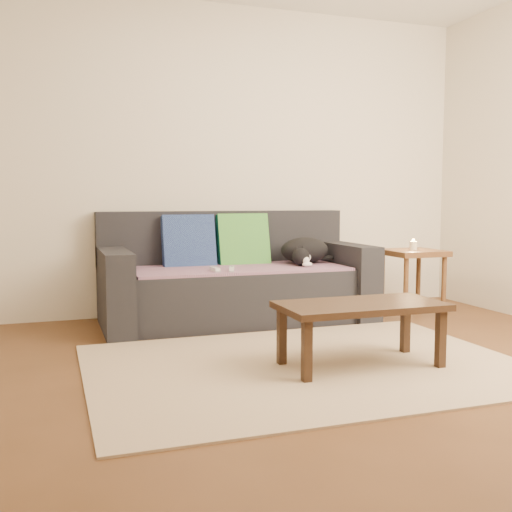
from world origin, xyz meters
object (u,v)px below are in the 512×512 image
Objects in this scene: wii_remote_a at (215,269)px; cat at (305,251)px; sofa at (235,282)px; wii_remote_b at (232,269)px; side_table at (413,262)px; coffee_table at (361,311)px.

cat is at bearing -74.64° from wii_remote_a.
sofa is 14.00× the size of wii_remote_b.
sofa reaches higher than side_table.
side_table reaches higher than wii_remote_a.
side_table is 1.66m from coffee_table.
coffee_table is at bearing -125.68° from cat.
wii_remote_b is at bearing -110.88° from sofa.
sofa reaches higher than cat.
wii_remote_b is at bearing 179.43° from side_table.
wii_remote_a is 1.00× the size of wii_remote_b.
coffee_table is (0.29, -1.54, 0.02)m from sofa.
cat is 0.89m from wii_remote_a.
sofa reaches higher than wii_remote_a.
wii_remote_b is (0.12, -0.03, 0.00)m from wii_remote_a.
sofa is 1.56m from coffee_table.
wii_remote_b is at bearing 178.75° from cat.
cat is at bearing 78.40° from coffee_table.
side_table reaches higher than coffee_table.
cat reaches higher than wii_remote_a.
sofa is 2.22× the size of coffee_table.
coffee_table is (0.53, -1.24, -0.12)m from wii_remote_a.
side_table is (0.83, -0.32, -0.09)m from cat.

